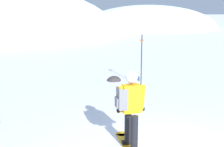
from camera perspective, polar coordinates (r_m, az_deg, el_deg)
The scene contains 4 objects.
ridge_peak_far at distance 47.25m, azimuth 7.03°, elevation 8.85°, with size 21.65×19.49×7.24m.
snowboarder_main at distance 6.03m, azimuth 3.52°, elevation -6.90°, with size 0.64×1.84×1.71m.
piste_marker_near at distance 11.18m, azimuth 5.82°, elevation 3.35°, with size 0.20×0.20×2.04m.
rock_dark at distance 12.14m, azimuth 0.41°, elevation -1.43°, with size 0.58×0.49×0.41m.
Camera 1 is at (-2.02, -4.67, 2.92)m, focal length 46.63 mm.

